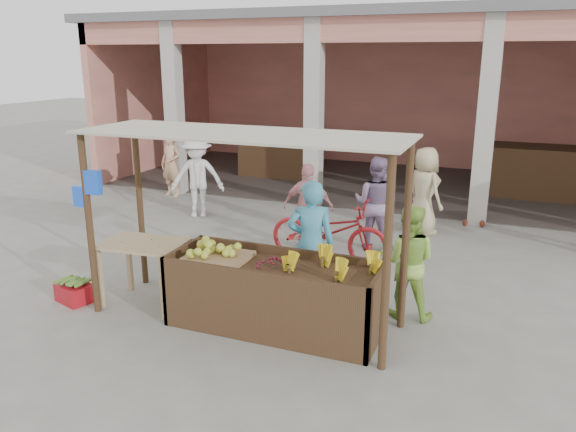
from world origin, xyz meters
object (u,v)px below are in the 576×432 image
at_px(vendor_blue, 311,240).
at_px(motorcycle, 329,230).
at_px(vendor_green, 408,259).
at_px(side_table, 144,252).
at_px(red_crate, 75,293).
at_px(fruit_stall, 274,297).

relative_size(vendor_blue, motorcycle, 0.88).
bearing_deg(vendor_green, motorcycle, -49.16).
bearing_deg(side_table, motorcycle, 49.15).
height_order(red_crate, vendor_green, vendor_green).
distance_m(fruit_stall, vendor_blue, 0.96).
bearing_deg(vendor_green, side_table, 11.80).
height_order(vendor_blue, motorcycle, vendor_blue).
relative_size(red_crate, vendor_green, 0.31).
bearing_deg(side_table, fruit_stall, -4.25).
height_order(side_table, red_crate, side_table).
distance_m(red_crate, vendor_blue, 3.32).
distance_m(vendor_green, motorcycle, 2.17).
bearing_deg(red_crate, motorcycle, 62.52).
bearing_deg(motorcycle, fruit_stall, -175.68).
bearing_deg(vendor_green, vendor_blue, 2.35).
xyz_separation_m(red_crate, vendor_blue, (3.03, 1.11, 0.80)).
relative_size(red_crate, motorcycle, 0.23).
distance_m(side_table, vendor_blue, 2.23).
relative_size(vendor_green, motorcycle, 0.75).
height_order(fruit_stall, motorcycle, motorcycle).
bearing_deg(vendor_blue, fruit_stall, 56.86).
bearing_deg(motorcycle, side_table, 146.35).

